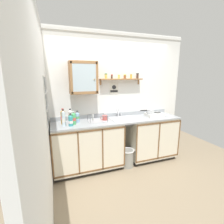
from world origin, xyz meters
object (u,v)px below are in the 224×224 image
hot_plate_stove (154,115)px  bottle_water_blue_2 (77,117)px  bottle_juice_amber_4 (63,117)px  dish_rack (97,120)px  warning_sign (114,89)px  saucepan (150,111)px  bottle_opaque_white_1 (70,116)px  bottle_water_clear_5 (64,119)px  bottle_detergent_teal_3 (71,121)px  sink (122,119)px  bottle_soda_green_0 (74,118)px  wall_cabinet (83,78)px  mug (105,118)px  trash_bin (128,158)px

hot_plate_stove → bottle_water_blue_2: 1.63m
hot_plate_stove → bottle_juice_amber_4: bearing=178.5°
dish_rack → warning_sign: bearing=30.4°
hot_plate_stove → saucepan: size_ratio=1.15×
bottle_juice_amber_4 → bottle_opaque_white_1: bearing=6.4°
hot_plate_stove → bottle_opaque_white_1: 1.75m
hot_plate_stove → bottle_water_clear_5: 1.89m
warning_sign → bottle_detergent_teal_3: bearing=-157.3°
sink → bottle_soda_green_0: sink is taller
sink → wall_cabinet: bearing=171.3°
bottle_soda_green_0 → bottle_opaque_white_1: 0.11m
bottle_juice_amber_4 → warning_sign: size_ratio=1.22×
warning_sign → bottle_soda_green_0: bearing=-160.3°
bottle_soda_green_0 → mug: size_ratio=1.79×
warning_sign → trash_bin: warning_sign is taller
sink → saucepan: (0.64, -0.02, 0.13)m
bottle_water_clear_5 → dish_rack: (0.62, 0.10, -0.11)m
trash_bin → bottle_opaque_white_1: bearing=168.5°
hot_plate_stove → bottle_soda_green_0: bottle_soda_green_0 is taller
wall_cabinet → trash_bin: wall_cabinet is taller
bottle_juice_amber_4 → dish_rack: size_ratio=0.79×
bottle_opaque_white_1 → trash_bin: size_ratio=0.75×
hot_plate_stove → bottle_opaque_white_1: size_ratio=1.32×
mug → sink: bearing=3.0°
bottle_opaque_white_1 → warning_sign: 1.06m
sink → bottle_opaque_white_1: bearing=178.9°
trash_bin → saucepan: bearing=16.1°
bottle_water_blue_2 → dish_rack: 0.37m
saucepan → bottle_soda_green_0: bottle_soda_green_0 is taller
saucepan → hot_plate_stove: bearing=-12.5°
dish_rack → trash_bin: bearing=-16.7°
hot_plate_stove → dish_rack: 1.27m
saucepan → trash_bin: bearing=-163.9°
bottle_soda_green_0 → trash_bin: bottle_soda_green_0 is taller
sink → bottle_soda_green_0: (-0.98, -0.08, 0.12)m
bottle_opaque_white_1 → mug: bottle_opaque_white_1 is taller
mug → wall_cabinet: size_ratio=0.23×
dish_rack → mug: bearing=0.6°
bottle_water_blue_2 → bottle_juice_amber_4: size_ratio=0.76×
hot_plate_stove → sink: bearing=176.6°
bottle_juice_amber_4 → mug: bottle_juice_amber_4 is taller
saucepan → bottle_juice_amber_4: 1.79m
bottle_opaque_white_1 → hot_plate_stove: bearing=-2.1°
bottle_water_blue_2 → bottle_water_clear_5: 0.31m
bottle_juice_amber_4 → bottle_water_clear_5: (0.00, -0.13, 0.00)m
saucepan → bottle_water_blue_2: (-1.53, 0.07, -0.02)m
dish_rack → saucepan: bearing=-0.1°
bottle_opaque_white_1 → wall_cabinet: size_ratio=0.46×
warning_sign → bottle_water_blue_2: bearing=-166.7°
hot_plate_stove → bottle_water_clear_5: size_ratio=1.22×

